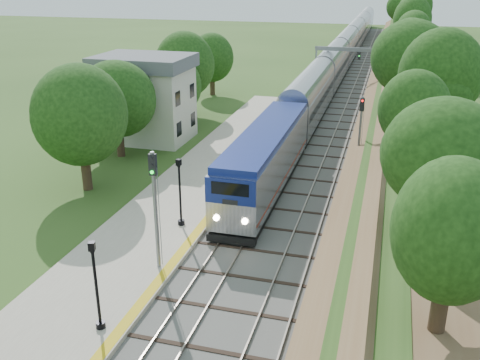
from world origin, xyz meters
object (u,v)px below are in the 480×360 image
(station_building, at_px, (146,97))
(signal_gantry, at_px, (347,58))
(lamppost_far, at_px, (180,196))
(train, at_px, (345,50))
(signal_farside, at_px, (360,128))
(lamppost_mid, at_px, (97,291))
(signal_platform, at_px, (155,198))

(station_building, xyz_separation_m, signal_gantry, (16.47, 24.99, 0.73))
(lamppost_far, bearing_deg, train, 86.97)
(lamppost_far, xyz_separation_m, signal_farside, (9.84, 12.98, 1.59))
(station_building, bearing_deg, train, 74.76)
(signal_gantry, xyz_separation_m, lamppost_mid, (-5.72, -53.15, -2.53))
(station_building, relative_size, lamppost_mid, 2.01)
(signal_platform, bearing_deg, station_building, 116.17)
(station_building, distance_m, lamppost_mid, 30.19)
(lamppost_mid, xyz_separation_m, signal_platform, (0.35, 5.58, 2.08))
(lamppost_mid, height_order, lamppost_far, lamppost_far)
(signal_platform, bearing_deg, lamppost_mid, -93.56)
(signal_gantry, bearing_deg, lamppost_mid, -96.14)
(lamppost_mid, xyz_separation_m, lamppost_far, (-0.39, 10.69, 0.02))
(train, distance_m, lamppost_mid, 79.59)
(lamppost_mid, bearing_deg, station_building, 110.90)
(signal_gantry, distance_m, signal_platform, 47.87)
(signal_platform, bearing_deg, signal_gantry, 83.56)
(signal_gantry, xyz_separation_m, lamppost_far, (-6.11, -42.46, -2.51))
(train, relative_size, lamppost_far, 33.06)
(signal_gantry, height_order, signal_platform, signal_platform)
(station_building, bearing_deg, lamppost_far, -59.34)
(train, height_order, lamppost_mid, train)
(lamppost_far, bearing_deg, station_building, 120.66)
(signal_platform, bearing_deg, signal_farside, 63.30)
(station_building, distance_m, lamppost_far, 20.39)
(signal_gantry, xyz_separation_m, signal_platform, (-5.37, -47.57, -0.45))
(signal_platform, height_order, signal_farside, signal_platform)
(lamppost_mid, bearing_deg, signal_farside, 68.24)
(station_building, relative_size, signal_platform, 1.33)
(train, distance_m, signal_platform, 74.03)
(train, bearing_deg, signal_farside, -83.67)
(station_building, bearing_deg, signal_gantry, 56.62)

